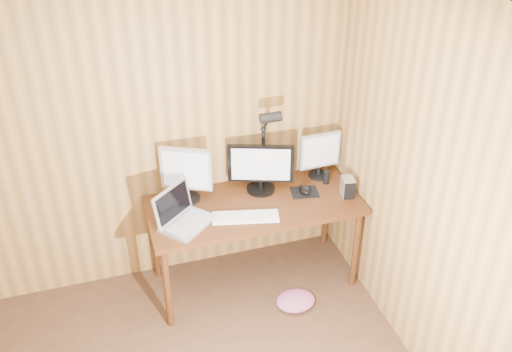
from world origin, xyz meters
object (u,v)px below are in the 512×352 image
desk (251,211)px  hard_drive (348,187)px  monitor_center (261,168)px  mouse (305,190)px  phone (235,219)px  speaker (326,177)px  monitor_right (320,154)px  laptop (181,215)px  keyboard (246,217)px  monitor_left (186,173)px  desk_lamp (267,136)px

desk → hard_drive: hard_drive is taller
monitor_center → mouse: 0.39m
phone → speaker: 0.86m
monitor_right → laptop: size_ratio=0.82×
keyboard → mouse: (0.53, 0.19, 0.01)m
phone → speaker: size_ratio=1.03×
monitor_center → laptop: monitor_center is taller
monitor_left → laptop: monitor_left is taller
desk → monitor_center: 0.35m
monitor_left → mouse: 0.92m
desk → phone: phone is taller
desk_lamp → laptop: bearing=-161.0°
monitor_right → keyboard: size_ratio=0.77×
laptop → mouse: bearing=-34.4°
keyboard → laptop: bearing=-177.3°
keyboard → speaker: speaker is taller
monitor_center → keyboard: size_ratio=0.97×
monitor_right → phone: size_ratio=3.33×
mouse → hard_drive: bearing=-10.4°
monitor_left → phone: 0.50m
keyboard → hard_drive: size_ratio=3.43×
desk → speaker: bearing=2.5°
laptop → hard_drive: (1.28, -0.02, 0.01)m
hard_drive → speaker: bearing=123.1°
desk → mouse: 0.45m
laptop → phone: size_ratio=4.04×
laptop → mouse: 0.99m
mouse → speaker: speaker is taller
laptop → keyboard: (0.45, -0.08, -0.05)m
keyboard → hard_drive: (0.83, 0.06, 0.06)m
monitor_center → laptop: 0.72m
keyboard → hard_drive: 0.84m
laptop → keyboard: laptop is taller
hard_drive → phone: (-0.91, -0.05, -0.07)m
hard_drive → monitor_right: bearing=118.1°
monitor_center → hard_drive: 0.68m
monitor_right → hard_drive: (0.10, -0.32, -0.13)m
hard_drive → monitor_left: bearing=175.7°
monitor_right → speaker: 0.19m
hard_drive → phone: 0.91m
speaker → desk_lamp: desk_lamp is taller
hard_drive → desk_lamp: 0.73m
monitor_left → speaker: (1.09, -0.10, -0.18)m
laptop → desk_lamp: desk_lamp is taller
monitor_right → speaker: bearing=-83.5°
phone → monitor_left: bearing=143.5°
desk → monitor_left: 0.60m
monitor_right → keyboard: monitor_right is taller
monitor_right → mouse: 0.33m
desk → monitor_left: bearing=164.6°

